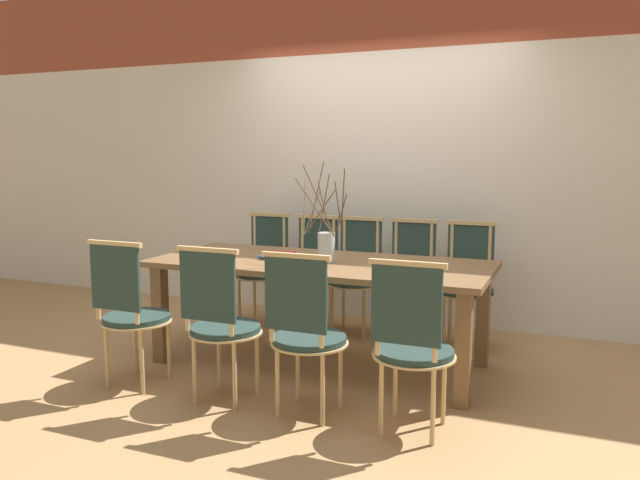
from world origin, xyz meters
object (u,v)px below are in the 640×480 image
at_px(dining_table, 320,274).
at_px(chair_far_center, 356,272).
at_px(book_stack, 280,256).
at_px(chair_near_center, 306,330).
at_px(vase_centerpiece, 326,244).

xyz_separation_m(dining_table, chair_far_center, (-0.04, 0.87, -0.15)).
height_order(dining_table, book_stack, book_stack).
xyz_separation_m(chair_near_center, vase_centerpiece, (-0.22, 0.84, 0.37)).
bearing_deg(chair_near_center, dining_table, 107.38).
bearing_deg(dining_table, book_stack, -177.20).
bearing_deg(book_stack, vase_centerpiece, -1.72).
bearing_deg(vase_centerpiece, book_stack, 178.28).
height_order(dining_table, chair_far_center, chair_far_center).
xyz_separation_m(dining_table, chair_near_center, (0.27, -0.87, -0.15)).
distance_m(vase_centerpiece, book_stack, 0.38).
distance_m(dining_table, chair_far_center, 0.88).
bearing_deg(chair_far_center, vase_centerpiece, 95.82).
relative_size(chair_near_center, vase_centerpiece, 1.39).
distance_m(chair_far_center, vase_centerpiece, 0.97).
distance_m(dining_table, book_stack, 0.33).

